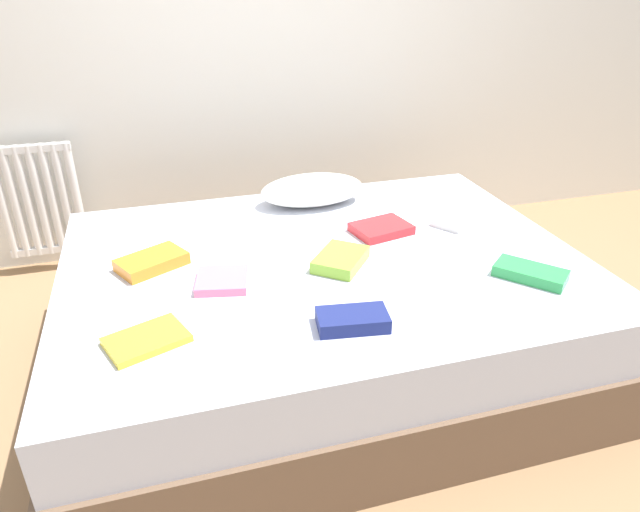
# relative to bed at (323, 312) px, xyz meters

# --- Properties ---
(ground_plane) EXTENTS (8.00, 8.00, 0.00)m
(ground_plane) POSITION_rel_bed_xyz_m (0.00, 0.00, -0.25)
(ground_plane) COLOR #93704C
(bed) EXTENTS (2.00, 1.50, 0.50)m
(bed) POSITION_rel_bed_xyz_m (0.00, 0.00, 0.00)
(bed) COLOR brown
(bed) RESTS_ON ground
(radiator) EXTENTS (0.40, 0.04, 0.60)m
(radiator) POSITION_rel_bed_xyz_m (-1.19, 1.20, 0.16)
(radiator) COLOR white
(radiator) RESTS_ON ground
(pillow) EXTENTS (0.49, 0.26, 0.14)m
(pillow) POSITION_rel_bed_xyz_m (0.11, 0.54, 0.32)
(pillow) COLOR white
(pillow) RESTS_ON bed
(textbook_lime) EXTENTS (0.26, 0.27, 0.05)m
(textbook_lime) POSITION_rel_bed_xyz_m (0.04, -0.08, 0.28)
(textbook_lime) COLOR #8CC638
(textbook_lime) RESTS_ON bed
(textbook_yellow) EXTENTS (0.27, 0.23, 0.02)m
(textbook_yellow) POSITION_rel_bed_xyz_m (-0.67, -0.39, 0.26)
(textbook_yellow) COLOR yellow
(textbook_yellow) RESTS_ON bed
(textbook_green) EXTENTS (0.25, 0.27, 0.04)m
(textbook_green) POSITION_rel_bed_xyz_m (0.67, -0.37, 0.27)
(textbook_green) COLOR green
(textbook_green) RESTS_ON bed
(textbook_red) EXTENTS (0.26, 0.22, 0.04)m
(textbook_red) POSITION_rel_bed_xyz_m (0.30, 0.15, 0.27)
(textbook_red) COLOR red
(textbook_red) RESTS_ON bed
(textbook_navy) EXTENTS (0.24, 0.15, 0.05)m
(textbook_navy) POSITION_rel_bed_xyz_m (-0.05, -0.48, 0.28)
(textbook_navy) COLOR navy
(textbook_navy) RESTS_ON bed
(textbook_white) EXTENTS (0.27, 0.24, 0.04)m
(textbook_white) POSITION_rel_bed_xyz_m (0.66, 0.16, 0.27)
(textbook_white) COLOR white
(textbook_white) RESTS_ON bed
(textbook_orange) EXTENTS (0.28, 0.24, 0.05)m
(textbook_orange) POSITION_rel_bed_xyz_m (-0.64, 0.10, 0.28)
(textbook_orange) COLOR orange
(textbook_orange) RESTS_ON bed
(textbook_pink) EXTENTS (0.21, 0.21, 0.03)m
(textbook_pink) POSITION_rel_bed_xyz_m (-0.40, -0.10, 0.27)
(textbook_pink) COLOR pink
(textbook_pink) RESTS_ON bed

